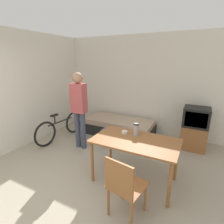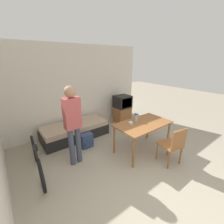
% 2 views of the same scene
% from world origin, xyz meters
% --- Properties ---
extents(ground_plane, '(20.00, 20.00, 0.00)m').
position_xyz_m(ground_plane, '(0.00, 0.00, 0.00)').
color(ground_plane, '#9E937F').
extents(wall_back, '(5.12, 0.06, 2.70)m').
position_xyz_m(wall_back, '(0.00, 3.53, 1.35)').
color(wall_back, silver).
rests_on(wall_back, ground_plane).
extents(wall_left, '(0.06, 4.50, 2.70)m').
position_xyz_m(wall_left, '(-2.09, 1.75, 1.35)').
color(wall_left, silver).
rests_on(wall_left, ground_plane).
extents(daybed, '(1.93, 0.85, 0.45)m').
position_xyz_m(daybed, '(-0.25, 3.00, 0.22)').
color(daybed, black).
rests_on(daybed, ground_plane).
extents(tv, '(0.56, 0.50, 1.01)m').
position_xyz_m(tv, '(1.67, 3.04, 0.52)').
color(tv, brown).
rests_on(tv, ground_plane).
extents(dining_table, '(1.39, 0.80, 0.78)m').
position_xyz_m(dining_table, '(0.82, 1.29, 0.69)').
color(dining_table, brown).
rests_on(dining_table, ground_plane).
extents(wooden_chair, '(0.51, 0.51, 0.91)m').
position_xyz_m(wooden_chair, '(0.95, 0.51, 0.51)').
color(wooden_chair, brown).
rests_on(wooden_chair, ground_plane).
extents(bicycle, '(0.17, 1.63, 0.72)m').
position_xyz_m(bicycle, '(-1.51, 2.02, 0.32)').
color(bicycle, black).
rests_on(bicycle, ground_plane).
extents(person_standing, '(0.34, 0.24, 1.79)m').
position_xyz_m(person_standing, '(-0.74, 1.86, 1.06)').
color(person_standing, '#3D4256').
rests_on(person_standing, ground_plane).
extents(thermos_flask, '(0.09, 0.09, 0.22)m').
position_xyz_m(thermos_flask, '(0.76, 1.48, 0.90)').
color(thermos_flask, '#99999E').
rests_on(thermos_flask, dining_table).
extents(mate_bowl, '(0.10, 0.10, 0.05)m').
position_xyz_m(mate_bowl, '(0.56, 1.45, 0.80)').
color(mate_bowl, beige).
rests_on(mate_bowl, dining_table).
extents(backpack, '(0.32, 0.23, 0.39)m').
position_xyz_m(backpack, '(-0.24, 2.29, 0.19)').
color(backpack, navy).
rests_on(backpack, ground_plane).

